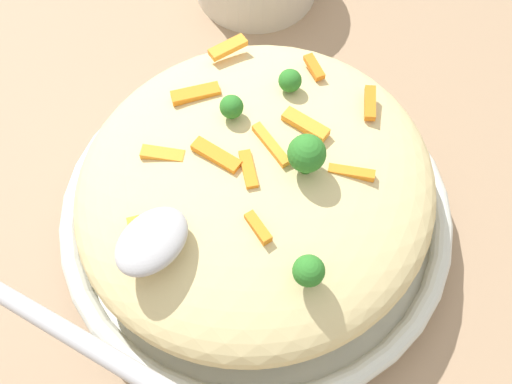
# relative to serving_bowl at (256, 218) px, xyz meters

# --- Properties ---
(ground_plane) EXTENTS (2.40, 2.40, 0.00)m
(ground_plane) POSITION_rel_serving_bowl_xyz_m (0.00, 0.00, -0.02)
(ground_plane) COLOR #9E7F60
(serving_bowl) EXTENTS (0.32, 0.32, 0.04)m
(serving_bowl) POSITION_rel_serving_bowl_xyz_m (0.00, 0.00, 0.00)
(serving_bowl) COLOR silver
(serving_bowl) RESTS_ON ground_plane
(pasta_mound) EXTENTS (0.28, 0.27, 0.08)m
(pasta_mound) POSITION_rel_serving_bowl_xyz_m (0.00, 0.00, 0.05)
(pasta_mound) COLOR #DBC689
(pasta_mound) RESTS_ON serving_bowl
(carrot_piece_0) EXTENTS (0.01, 0.03, 0.01)m
(carrot_piece_0) POSITION_rel_serving_bowl_xyz_m (0.04, 0.03, 0.09)
(carrot_piece_0) COLOR orange
(carrot_piece_0) RESTS_ON pasta_mound
(carrot_piece_1) EXTENTS (0.02, 0.04, 0.01)m
(carrot_piece_1) POSITION_rel_serving_bowl_xyz_m (-0.02, -0.00, 0.09)
(carrot_piece_1) COLOR orange
(carrot_piece_1) RESTS_ON pasta_mound
(carrot_piece_2) EXTENTS (0.03, 0.03, 0.01)m
(carrot_piece_2) POSITION_rel_serving_bowl_xyz_m (0.01, -0.00, 0.09)
(carrot_piece_2) COLOR orange
(carrot_piece_2) RESTS_ON pasta_mound
(carrot_piece_3) EXTENTS (0.03, 0.02, 0.01)m
(carrot_piece_3) POSITION_rel_serving_bowl_xyz_m (-0.10, 0.03, 0.08)
(carrot_piece_3) COLOR orange
(carrot_piece_3) RESTS_ON pasta_mound
(carrot_piece_4) EXTENTS (0.02, 0.03, 0.01)m
(carrot_piece_4) POSITION_rel_serving_bowl_xyz_m (0.03, -0.06, 0.08)
(carrot_piece_4) COLOR orange
(carrot_piece_4) RESTS_ON pasta_mound
(carrot_piece_5) EXTENTS (0.04, 0.03, 0.01)m
(carrot_piece_5) POSITION_rel_serving_bowl_xyz_m (-0.02, -0.08, 0.08)
(carrot_piece_5) COLOR orange
(carrot_piece_5) RESTS_ON pasta_mound
(carrot_piece_6) EXTENTS (0.02, 0.03, 0.01)m
(carrot_piece_6) POSITION_rel_serving_bowl_xyz_m (-0.04, 0.06, 0.08)
(carrot_piece_6) COLOR orange
(carrot_piece_6) RESTS_ON pasta_mound
(carrot_piece_7) EXTENTS (0.03, 0.03, 0.01)m
(carrot_piece_7) POSITION_rel_serving_bowl_xyz_m (0.10, -0.03, 0.08)
(carrot_piece_7) COLOR orange
(carrot_piece_7) RESTS_ON pasta_mound
(carrot_piece_8) EXTENTS (0.01, 0.04, 0.01)m
(carrot_piece_8) POSITION_rel_serving_bowl_xyz_m (-0.05, 0.01, 0.09)
(carrot_piece_8) COLOR orange
(carrot_piece_8) RESTS_ON pasta_mound
(carrot_piece_9) EXTENTS (0.01, 0.04, 0.01)m
(carrot_piece_9) POSITION_rel_serving_bowl_xyz_m (0.01, -0.02, 0.09)
(carrot_piece_9) COLOR orange
(carrot_piece_9) RESTS_ON pasta_mound
(carrot_piece_10) EXTENTS (0.02, 0.02, 0.01)m
(carrot_piece_10) POSITION_rel_serving_bowl_xyz_m (-0.10, -0.02, 0.08)
(carrot_piece_10) COLOR orange
(carrot_piece_10) RESTS_ON pasta_mound
(carrot_piece_11) EXTENTS (0.03, 0.02, 0.01)m
(carrot_piece_11) POSITION_rel_serving_bowl_xyz_m (-0.07, -0.09, 0.08)
(carrot_piece_11) COLOR orange
(carrot_piece_11) RESTS_ON pasta_mound
(broccoli_floret_0) EXTENTS (0.02, 0.02, 0.03)m
(broccoli_floret_0) POSITION_rel_serving_bowl_xyz_m (0.05, 0.08, 0.09)
(broccoli_floret_0) COLOR #296820
(broccoli_floret_0) RESTS_ON pasta_mound
(broccoli_floret_1) EXTENTS (0.02, 0.02, 0.02)m
(broccoli_floret_1) POSITION_rel_serving_bowl_xyz_m (-0.02, -0.04, 0.10)
(broccoli_floret_1) COLOR #296820
(broccoli_floret_1) RESTS_ON pasta_mound
(broccoli_floret_2) EXTENTS (0.03, 0.03, 0.03)m
(broccoli_floret_2) POSITION_rel_serving_bowl_xyz_m (-0.02, 0.03, 0.10)
(broccoli_floret_2) COLOR #296820
(broccoli_floret_2) RESTS_ON pasta_mound
(broccoli_floret_3) EXTENTS (0.02, 0.02, 0.02)m
(broccoli_floret_3) POSITION_rel_serving_bowl_xyz_m (-0.07, -0.02, 0.09)
(broccoli_floret_3) COLOR #296820
(broccoli_floret_3) RESTS_ON pasta_mound
(serving_spoon) EXTENTS (0.12, 0.16, 0.07)m
(serving_spoon) POSITION_rel_serving_bowl_xyz_m (0.12, -0.01, 0.10)
(serving_spoon) COLOR #B7B7BC
(serving_spoon) RESTS_ON pasta_mound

